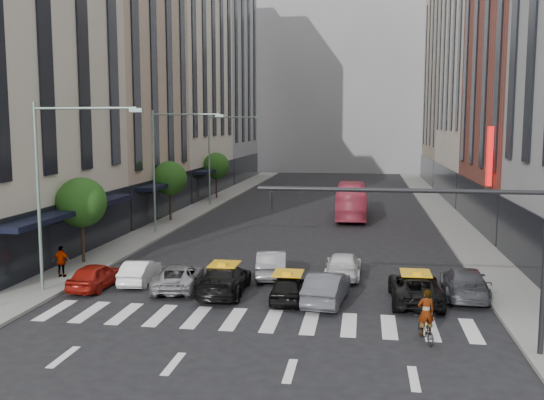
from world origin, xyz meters
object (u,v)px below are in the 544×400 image
at_px(bus, 351,201).
at_px(pedestrian_far, 62,261).
at_px(motorcycle, 425,330).
at_px(taxi_left, 225,279).
at_px(taxi_center, 288,287).
at_px(car_white_front, 140,272).
at_px(car_red, 95,276).
at_px(streetlamp_mid, 166,155).
at_px(streetlamp_near, 56,172).
at_px(streetlamp_far, 218,147).

bearing_deg(bus, pedestrian_far, 57.84).
xyz_separation_m(bus, motorcycle, (3.50, -30.51, -1.03)).
distance_m(taxi_left, taxi_center, 3.23).
bearing_deg(pedestrian_far, car_white_front, 177.83).
height_order(car_white_front, bus, bus).
bearing_deg(car_white_front, pedestrian_far, -4.66).
xyz_separation_m(car_red, bus, (11.99, 25.39, 0.83)).
xyz_separation_m(streetlamp_mid, car_white_front, (3.04, -13.54, -5.30)).
height_order(streetlamp_mid, taxi_center, streetlamp_mid).
relative_size(car_white_front, bus, 0.35).
relative_size(streetlamp_near, car_white_front, 2.44).
relative_size(car_white_front, motorcycle, 2.19).
distance_m(taxi_left, bus, 25.95).
distance_m(streetlamp_near, car_white_front, 6.58).
height_order(car_white_front, taxi_center, taxi_center).
relative_size(streetlamp_mid, car_red, 2.36).
bearing_deg(car_red, motorcycle, 163.74).
relative_size(taxi_center, motorcycle, 2.24).
relative_size(streetlamp_mid, streetlamp_far, 1.00).
bearing_deg(taxi_center, car_white_front, -15.94).
height_order(car_white_front, motorcycle, car_white_front).
height_order(car_red, taxi_center, car_red).
bearing_deg(taxi_left, pedestrian_far, -10.26).
height_order(streetlamp_far, bus, streetlamp_far).
relative_size(taxi_left, motorcycle, 2.95).
height_order(taxi_center, motorcycle, taxi_center).
distance_m(car_red, car_white_front, 2.24).
bearing_deg(streetlamp_near, taxi_left, 8.51).
relative_size(car_red, car_white_front, 1.03).
xyz_separation_m(motorcycle, pedestrian_far, (-17.98, 6.47, 0.54)).
xyz_separation_m(car_red, car_white_front, (1.81, 1.32, -0.04)).
relative_size(streetlamp_mid, pedestrian_far, 5.42).
xyz_separation_m(streetlamp_near, streetlamp_far, (0.00, 32.00, 0.00)).
height_order(bus, pedestrian_far, bus).
relative_size(streetlamp_mid, bus, 0.85).
height_order(taxi_left, bus, bus).
distance_m(streetlamp_near, motorcycle, 18.03).
bearing_deg(car_white_front, taxi_left, 160.67).
xyz_separation_m(taxi_left, motorcycle, (8.92, -5.14, -0.28)).
xyz_separation_m(streetlamp_far, motorcycle, (16.72, -35.97, -5.46)).
distance_m(car_red, taxi_left, 6.57).
bearing_deg(taxi_left, streetlamp_far, -77.70).
bearing_deg(pedestrian_far, streetlamp_far, -94.09).
xyz_separation_m(streetlamp_near, pedestrian_far, (-1.26, 2.50, -4.92)).
distance_m(taxi_center, bus, 26.16).
xyz_separation_m(car_red, taxi_center, (9.73, -0.65, -0.01)).
height_order(streetlamp_mid, car_white_front, streetlamp_mid).
relative_size(streetlamp_far, taxi_left, 1.81).
distance_m(streetlamp_mid, motorcycle, 26.61).
distance_m(car_red, taxi_center, 9.75).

